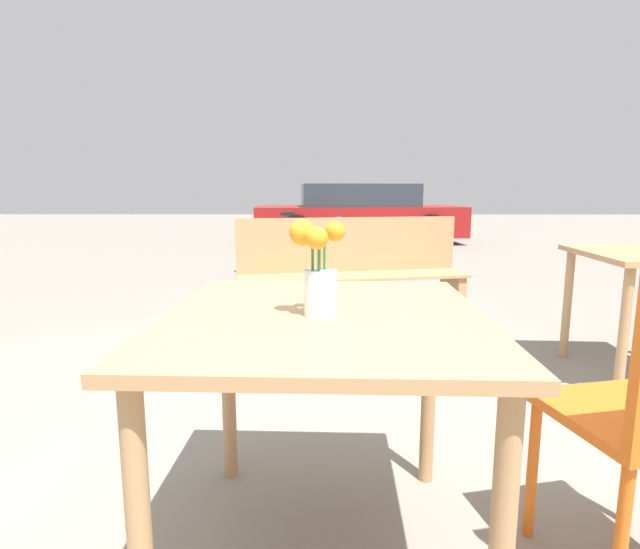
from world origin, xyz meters
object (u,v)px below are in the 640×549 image
Objects in this scene: flower_vase at (318,274)px; bicycle at (302,247)px; bench_near at (351,271)px; parked_car at (358,214)px; table_front at (324,348)px.

flower_vase reaches higher than bicycle.
bicycle is (-0.26, 4.84, -0.49)m from flower_vase.
parked_car is at bearing 85.81° from bench_near.
parked_car is at bearing 85.55° from flower_vase.
flower_vase is 0.06× the size of parked_car.
parked_car is at bearing 76.49° from bicycle.
bench_near is at bearing -94.19° from parked_car.
bicycle is (-0.28, 4.81, -0.28)m from table_front.
bicycle is 4.05m from parked_car.
flower_vase is 0.15× the size of bicycle.
parked_car reaches higher than flower_vase.
bench_near is (0.21, 2.34, -0.38)m from flower_vase.
bench_near is at bearing 85.18° from table_front.
flower_vase is 4.87m from bicycle.
flower_vase is at bearing -94.45° from parked_car.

